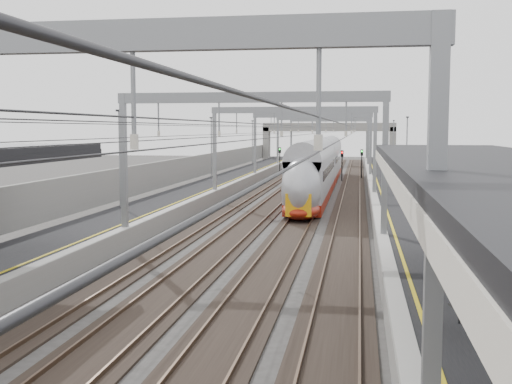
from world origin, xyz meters
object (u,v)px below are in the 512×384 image
(bench, at_px, (475,309))
(train, at_px, (320,171))
(overbridge, at_px, (329,132))
(signal_green, at_px, (280,155))

(bench, bearing_deg, train, 98.22)
(overbridge, height_order, signal_green, overbridge)
(train, bearing_deg, signal_green, 105.98)
(train, height_order, bench, train)
(overbridge, height_order, bench, overbridge)
(train, distance_m, bench, 45.01)
(overbridge, relative_size, signal_green, 6.33)
(signal_green, bearing_deg, bench, -79.06)
(overbridge, relative_size, bench, 11.75)
(train, xyz_separation_m, signal_green, (-6.70, 23.40, 0.44))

